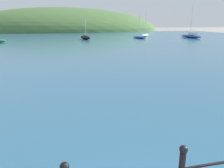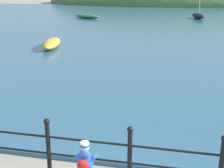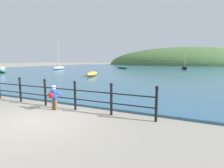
{
  "view_description": "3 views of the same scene",
  "coord_description": "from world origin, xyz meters",
  "views": [
    {
      "loc": [
        -1.16,
        -0.89,
        2.88
      ],
      "look_at": [
        0.41,
        5.7,
        0.93
      ],
      "focal_mm": 35.0,
      "sensor_mm": 36.0,
      "label": 1
    },
    {
      "loc": [
        1.26,
        -3.63,
        3.64
      ],
      "look_at": [
        -0.71,
        5.14,
        0.84
      ],
      "focal_mm": 50.0,
      "sensor_mm": 36.0,
      "label": 2
    },
    {
      "loc": [
        4.79,
        -4.17,
        2.04
      ],
      "look_at": [
        0.73,
        4.44,
        0.72
      ],
      "focal_mm": 28.0,
      "sensor_mm": 36.0,
      "label": 3
    }
  ],
  "objects": [
    {
      "name": "water",
      "position": [
        0.0,
        32.0,
        0.05
      ],
      "size": [
        80.0,
        60.0,
        0.1
      ],
      "primitive_type": "cube",
      "color": "#2D5B7A",
      "rests_on": "ground"
    },
    {
      "name": "boat_far_left",
      "position": [
        -9.85,
        32.38,
        0.35
      ],
      "size": [
        3.82,
        2.64,
        0.5
      ],
      "color": "#287551",
      "rests_on": "water"
    },
    {
      "name": "boat_red_dinghy",
      "position": [
        2.93,
        34.7,
        0.44
      ],
      "size": [
        1.79,
        3.24,
        3.15
      ],
      "color": "black",
      "rests_on": "water"
    },
    {
      "name": "child_in_coat",
      "position": [
        -0.31,
        1.09,
        0.61
      ],
      "size": [
        0.4,
        0.55,
        1.0
      ],
      "color": "brown",
      "rests_on": "ground"
    },
    {
      "name": "boat_green_fishing",
      "position": [
        -6.46,
        13.91,
        0.38
      ],
      "size": [
        1.63,
        3.4,
        0.56
      ],
      "color": "gold",
      "rests_on": "water"
    },
    {
      "name": "far_hillside",
      "position": [
        0.0,
        71.76,
        0.0
      ],
      "size": [
        61.5,
        33.83,
        14.2
      ],
      "color": "#476B38",
      "rests_on": "ground"
    },
    {
      "name": "iron_railing",
      "position": [
        -0.38,
        1.5,
        0.64
      ],
      "size": [
        8.33,
        0.12,
        1.21
      ],
      "color": "black",
      "rests_on": "ground"
    }
  ]
}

